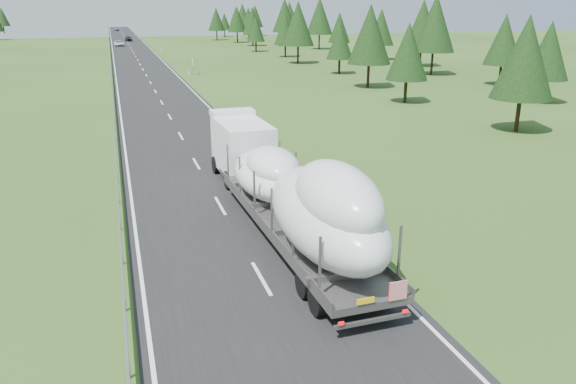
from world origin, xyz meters
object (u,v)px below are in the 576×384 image
object	(u,v)px
distant_car_dark	(128,39)
distant_car_blue	(117,29)
boat_truck	(288,185)
distant_van	(119,43)
highway_sign	(193,63)

from	to	relation	value
distant_car_dark	distant_car_blue	size ratio (longest dim) A/B	1.05
boat_truck	distant_van	world-z (taller)	boat_truck
highway_sign	distant_car_dark	bearing A→B (deg)	94.09
boat_truck	distant_car_blue	xyz separation A→B (m)	(-3.94, 239.48, -1.83)
distant_car_blue	boat_truck	bearing A→B (deg)	-84.53
boat_truck	distant_van	xyz separation A→B (m)	(-4.99, 138.78, -1.81)
boat_truck	distant_van	distance (m)	138.88
boat_truck	distant_car_dark	distance (m)	160.77
boat_truck	distant_car_dark	bearing A→B (deg)	90.64
distant_van	distant_car_dark	world-z (taller)	distant_car_dark
highway_sign	distant_van	world-z (taller)	highway_sign
highway_sign	distant_van	size ratio (longest dim) A/B	0.48
boat_truck	distant_car_blue	world-z (taller)	boat_truck
distant_van	boat_truck	bearing A→B (deg)	-90.04
highway_sign	boat_truck	distance (m)	67.33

